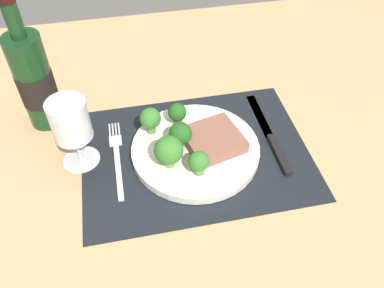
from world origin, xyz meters
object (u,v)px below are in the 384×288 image
(plate, at_px, (195,150))
(steak, at_px, (213,139))
(wine_bottle, at_px, (35,80))
(wine_glass, at_px, (71,124))
(knife, at_px, (271,138))
(fork, at_px, (117,158))

(plate, height_order, steak, steak)
(wine_bottle, bearing_deg, wine_glass, -62.64)
(steak, bearing_deg, knife, 1.30)
(plate, xyz_separation_m, fork, (-0.15, 0.01, -0.01))
(steak, xyz_separation_m, wine_glass, (-0.24, 0.02, 0.06))
(knife, bearing_deg, steak, -179.93)
(steak, distance_m, fork, 0.18)
(steak, height_order, wine_glass, wine_glass)
(plate, xyz_separation_m, steak, (0.03, 0.00, 0.02))
(fork, relative_size, wine_glass, 1.38)
(steak, bearing_deg, wine_bottle, 154.17)
(plate, relative_size, fork, 1.25)
(knife, distance_m, wine_glass, 0.37)
(fork, distance_m, knife, 0.30)
(plate, distance_m, knife, 0.15)
(knife, height_order, wine_bottle, wine_bottle)
(steak, relative_size, wine_bottle, 0.36)
(wine_bottle, bearing_deg, knife, -18.93)
(fork, bearing_deg, wine_bottle, 133.43)
(plate, bearing_deg, wine_glass, 172.78)
(plate, relative_size, wine_bottle, 0.88)
(knife, xyz_separation_m, wine_bottle, (-0.43, 0.15, 0.09))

